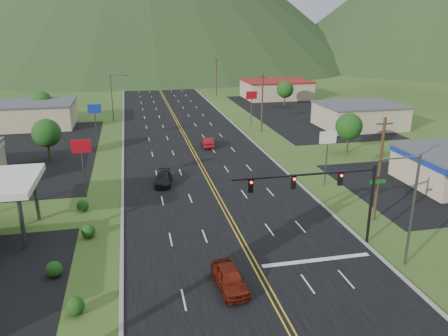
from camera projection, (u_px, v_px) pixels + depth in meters
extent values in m
cylinder|color=black|center=(371.00, 205.00, 36.55)|extent=(0.24, 0.24, 7.00)
cylinder|color=black|center=(306.00, 175.00, 34.37)|extent=(12.00, 0.18, 0.18)
cube|color=#0C591E|center=(378.00, 182.00, 36.01)|extent=(1.40, 0.06, 0.30)
cube|color=black|center=(340.00, 179.00, 35.16)|extent=(0.35, 0.28, 1.05)
sphere|color=#FF0C05|center=(342.00, 176.00, 34.89)|extent=(0.22, 0.22, 0.22)
cube|color=black|center=(293.00, 183.00, 34.36)|extent=(0.35, 0.28, 1.05)
sphere|color=#FF0C05|center=(295.00, 179.00, 34.08)|extent=(0.22, 0.22, 0.22)
cube|color=black|center=(251.00, 186.00, 33.65)|extent=(0.35, 0.28, 1.05)
sphere|color=#FF0C05|center=(251.00, 182.00, 33.38)|extent=(0.22, 0.22, 0.22)
cylinder|color=#59595E|center=(412.00, 211.00, 32.73)|extent=(0.20, 0.20, 9.00)
cylinder|color=#59595E|center=(402.00, 158.00, 31.09)|extent=(2.88, 0.12, 0.12)
cube|color=#59595E|center=(384.00, 160.00, 30.83)|extent=(0.60, 0.25, 0.18)
cylinder|color=#59595E|center=(112.00, 98.00, 83.69)|extent=(0.20, 0.20, 9.00)
cylinder|color=#59595E|center=(118.00, 75.00, 82.64)|extent=(2.88, 0.12, 0.12)
cube|color=#59595E|center=(126.00, 75.00, 82.96)|extent=(0.60, 0.25, 0.18)
cylinder|color=#59595E|center=(22.00, 221.00, 35.76)|extent=(0.36, 0.36, 5.00)
cylinder|color=#59595E|center=(36.00, 195.00, 41.33)|extent=(0.36, 0.36, 5.00)
cube|color=#C5AE89|center=(22.00, 116.00, 79.36)|extent=(18.00, 11.00, 4.20)
cube|color=#4C4C51|center=(20.00, 103.00, 78.66)|extent=(18.40, 11.40, 0.30)
cube|color=#C5AE89|center=(359.00, 116.00, 79.42)|extent=(14.00, 11.00, 4.00)
cube|color=#4C4C51|center=(360.00, 105.00, 78.75)|extent=(14.40, 11.40, 0.30)
cube|color=#C5AE89|center=(276.00, 90.00, 111.08)|extent=(16.00, 12.00, 4.20)
cube|color=maroon|center=(276.00, 81.00, 110.37)|extent=(16.40, 12.40, 0.30)
cylinder|color=#59595E|center=(84.00, 175.00, 46.78)|extent=(0.16, 0.16, 5.00)
cube|color=#A10913|center=(81.00, 146.00, 45.78)|extent=(2.00, 0.18, 1.40)
cylinder|color=#59595E|center=(96.00, 129.00, 67.20)|extent=(0.16, 0.16, 5.00)
cube|color=navy|center=(94.00, 109.00, 66.20)|extent=(2.00, 0.18, 1.40)
cylinder|color=#59595E|center=(326.00, 164.00, 50.36)|extent=(0.16, 0.16, 5.00)
cube|color=white|center=(328.00, 137.00, 49.37)|extent=(2.00, 0.18, 1.40)
cylinder|color=#59595E|center=(251.00, 113.00, 80.07)|extent=(0.16, 0.16, 5.00)
cube|color=#A10913|center=(252.00, 95.00, 79.08)|extent=(2.00, 0.18, 1.40)
cylinder|color=#382314|center=(49.00, 150.00, 59.80)|extent=(0.30, 0.30, 3.00)
sphere|color=#1D3C11|center=(47.00, 133.00, 59.06)|extent=(3.84, 3.84, 3.84)
cylinder|color=#382314|center=(44.00, 114.00, 83.86)|extent=(0.30, 0.30, 3.00)
sphere|color=#1D3C11|center=(42.00, 102.00, 83.11)|extent=(3.84, 3.84, 3.84)
cylinder|color=#382314|center=(347.00, 143.00, 63.63)|extent=(0.30, 0.30, 3.00)
sphere|color=#1D3C11|center=(349.00, 126.00, 62.88)|extent=(3.84, 3.84, 3.84)
cylinder|color=#382314|center=(285.00, 100.00, 99.72)|extent=(0.30, 0.30, 3.00)
sphere|color=#1D3C11|center=(285.00, 89.00, 98.97)|extent=(3.84, 3.84, 3.84)
cylinder|color=#382314|center=(379.00, 170.00, 40.40)|extent=(0.28, 0.28, 10.00)
cube|color=#382314|center=(385.00, 124.00, 39.03)|extent=(1.60, 0.12, 0.12)
cylinder|color=#382314|center=(262.00, 104.00, 74.75)|extent=(0.28, 0.28, 10.00)
cube|color=#382314|center=(263.00, 78.00, 73.38)|extent=(1.60, 0.12, 0.12)
cylinder|color=#382314|center=(216.00, 77.00, 111.89)|extent=(0.28, 0.28, 10.00)
cube|color=#382314|center=(216.00, 60.00, 110.52)|extent=(1.60, 0.12, 0.12)
cylinder|color=#382314|center=(194.00, 64.00, 149.03)|extent=(0.28, 0.28, 10.00)
cube|color=#382314|center=(193.00, 51.00, 147.66)|extent=(1.60, 0.12, 0.12)
imported|color=#64180B|center=(230.00, 278.00, 30.79)|extent=(2.20, 4.75, 1.57)
imported|color=black|center=(163.00, 179.00, 51.03)|extent=(2.51, 4.73, 1.30)
imported|color=maroon|center=(208.00, 142.00, 66.91)|extent=(1.96, 4.47, 1.43)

